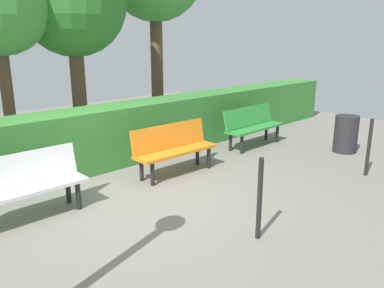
{
  "coord_description": "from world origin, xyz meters",
  "views": [
    {
      "loc": [
        3.1,
        4.29,
        2.29
      ],
      "look_at": [
        -1.34,
        -0.27,
        0.55
      ],
      "focal_mm": 36.01,
      "sensor_mm": 36.0,
      "label": 1
    }
  ],
  "objects_px": {
    "tree_mid": "(72,4)",
    "bench_orange": "(174,147)",
    "bench_white": "(23,184)",
    "trash_bin": "(346,134)",
    "bench_green": "(253,124)"
  },
  "relations": [
    {
      "from": "tree_mid",
      "to": "bench_orange",
      "type": "bearing_deg",
      "value": 94.12
    },
    {
      "from": "bench_white",
      "to": "trash_bin",
      "type": "bearing_deg",
      "value": 166.17
    },
    {
      "from": "bench_green",
      "to": "bench_white",
      "type": "distance_m",
      "value": 5.02
    },
    {
      "from": "bench_green",
      "to": "tree_mid",
      "type": "relative_size",
      "value": 0.39
    },
    {
      "from": "bench_green",
      "to": "tree_mid",
      "type": "height_order",
      "value": "tree_mid"
    },
    {
      "from": "bench_green",
      "to": "bench_orange",
      "type": "height_order",
      "value": "bench_orange"
    },
    {
      "from": "bench_white",
      "to": "trash_bin",
      "type": "distance_m",
      "value": 6.22
    },
    {
      "from": "bench_green",
      "to": "bench_white",
      "type": "xyz_separation_m",
      "value": [
        5.02,
        0.1,
        -0.0
      ]
    },
    {
      "from": "tree_mid",
      "to": "trash_bin",
      "type": "relative_size",
      "value": 5.37
    },
    {
      "from": "bench_orange",
      "to": "trash_bin",
      "type": "distance_m",
      "value": 3.76
    },
    {
      "from": "tree_mid",
      "to": "bench_white",
      "type": "bearing_deg",
      "value": 49.65
    },
    {
      "from": "tree_mid",
      "to": "trash_bin",
      "type": "height_order",
      "value": "tree_mid"
    },
    {
      "from": "bench_green",
      "to": "tree_mid",
      "type": "distance_m",
      "value": 4.53
    },
    {
      "from": "bench_green",
      "to": "trash_bin",
      "type": "height_order",
      "value": "bench_green"
    },
    {
      "from": "bench_orange",
      "to": "trash_bin",
      "type": "bearing_deg",
      "value": 157.88
    }
  ]
}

